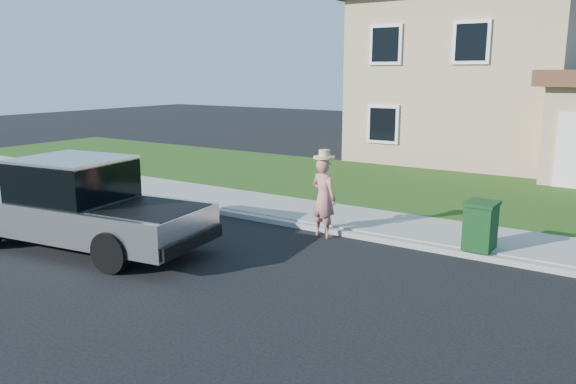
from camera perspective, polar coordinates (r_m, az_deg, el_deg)
The scene contains 8 objects.
ground at distance 10.95m, azimuth -6.93°, elevation -7.06°, with size 80.00×80.00×0.00m, color black.
curb at distance 12.69m, azimuth 5.07°, elevation -4.05°, with size 40.00×0.20×0.12m, color gray.
sidewalk at distance 13.63m, azimuth 7.27°, elevation -2.90°, with size 40.00×2.00×0.15m, color gray.
lawn at distance 17.69m, azimuth 13.72°, elevation 0.23°, with size 40.00×7.00×0.10m, color #1F4313.
house at distance 24.85m, azimuth 21.08°, elevation 10.34°, with size 14.00×11.30×6.85m.
pickup_truck at distance 12.33m, azimuth -20.49°, elevation -1.35°, with size 5.90×2.66×1.87m.
woman at distance 12.32m, azimuth 3.64°, elevation -0.40°, with size 0.72×0.56×1.94m.
trash_bin at distance 11.66m, azimuth 18.97°, elevation -3.20°, with size 0.60×0.69×0.95m.
Camera 1 is at (6.74, -7.86, 3.57)m, focal length 35.00 mm.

